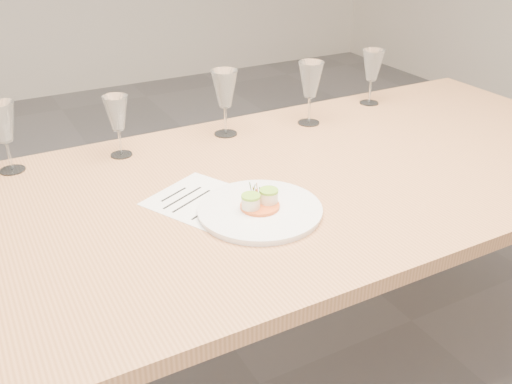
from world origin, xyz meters
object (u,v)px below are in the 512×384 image
wine_glass_1 (117,115)px  wine_glass_3 (311,81)px  dinner_plate (260,209)px  wine_glass_2 (225,90)px  wine_glass_0 (2,124)px  wine_glass_4 (372,66)px  recipe_sheet (209,203)px  dining_table (260,205)px

wine_glass_1 → wine_glass_3: (0.65, -0.04, 0.02)m
dinner_plate → wine_glass_2: (0.15, 0.51, 0.14)m
dinner_plate → wine_glass_1: size_ratio=1.66×
wine_glass_0 → wine_glass_4: bearing=-0.8°
wine_glass_0 → dinner_plate: bearing=-47.6°
recipe_sheet → wine_glass_1: 0.43m
wine_glass_4 → dinner_plate: bearing=-145.1°
wine_glass_0 → wine_glass_3: 0.96m
dining_table → dinner_plate: (-0.08, -0.14, 0.08)m
dinner_plate → wine_glass_0: 0.76m
wine_glass_2 → recipe_sheet: bearing=-121.0°
wine_glass_2 → wine_glass_1: bearing=-179.6°
wine_glass_4 → wine_glass_1: bearing=-178.5°
wine_glass_1 → wine_glass_3: wine_glass_3 is taller
dining_table → wine_glass_2: (0.08, 0.37, 0.22)m
recipe_sheet → wine_glass_0: 0.62m
dining_table → wine_glass_3: bearing=41.3°
wine_glass_1 → dining_table: bearing=-53.1°
wine_glass_1 → dinner_plate: bearing=-68.8°
recipe_sheet → wine_glass_4: (0.85, 0.43, 0.14)m
wine_glass_2 → wine_glass_0: bearing=176.5°
dining_table → wine_glass_3: (0.37, 0.33, 0.22)m
wine_glass_0 → wine_glass_2: (0.66, -0.04, 0.01)m
dining_table → wine_glass_2: wine_glass_2 is taller
wine_glass_0 → wine_glass_1: (0.31, -0.04, -0.01)m
wine_glass_0 → wine_glass_3: wine_glass_3 is taller
wine_glass_1 → wine_glass_2: (0.35, 0.00, 0.02)m
wine_glass_2 → wine_glass_3: size_ratio=1.00×
wine_glass_1 → wine_glass_4: 0.96m
dining_table → wine_glass_1: wine_glass_1 is taller
dinner_plate → wine_glass_0: wine_glass_0 is taller
wine_glass_1 → wine_glass_2: bearing=0.4°
dining_table → wine_glass_4: 0.82m
wine_glass_0 → wine_glass_3: size_ratio=0.95×
recipe_sheet → wine_glass_4: wine_glass_4 is taller
wine_glass_3 → recipe_sheet: bearing=-146.3°
recipe_sheet → wine_glass_3: wine_glass_3 is taller
dinner_plate → wine_glass_1: 0.56m
wine_glass_1 → wine_glass_4: bearing=1.5°
wine_glass_4 → recipe_sheet: bearing=-153.5°
wine_glass_0 → wine_glass_4: (1.27, -0.02, -0.00)m
recipe_sheet → wine_glass_3: (0.54, 0.36, 0.15)m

